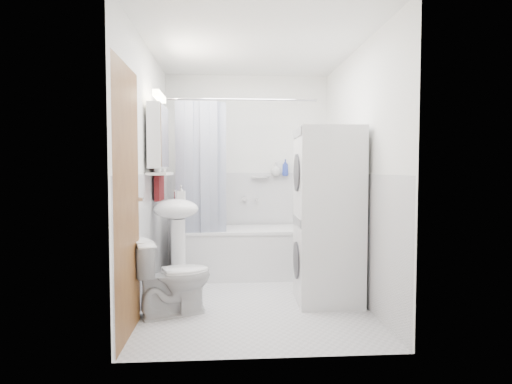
{
  "coord_description": "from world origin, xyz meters",
  "views": [
    {
      "loc": [
        -0.26,
        -4.03,
        1.24
      ],
      "look_at": [
        0.03,
        0.15,
        1.02
      ],
      "focal_mm": 30.0,
      "sensor_mm": 36.0,
      "label": 1
    }
  ],
  "objects": [
    {
      "name": "washer_dryer",
      "position": [
        0.68,
        -0.14,
        0.81
      ],
      "size": [
        0.6,
        0.59,
        1.63
      ],
      "rotation": [
        0.0,
        0.0,
        -0.03
      ],
      "color": "white",
      "rests_on": "ground"
    },
    {
      "name": "shelf",
      "position": [
        -0.89,
        0.1,
        1.2
      ],
      "size": [
        0.18,
        0.54,
        0.02
      ],
      "primitive_type": "cube",
      "color": "silver",
      "rests_on": "room_walls"
    },
    {
      "name": "shelf_cup",
      "position": [
        -0.89,
        0.22,
        1.26
      ],
      "size": [
        0.1,
        0.09,
        0.1
      ],
      "primitive_type": "imported",
      "color": "gray",
      "rests_on": "shelf"
    },
    {
      "name": "wainscot",
      "position": [
        0.0,
        0.29,
        0.6
      ],
      "size": [
        1.98,
        2.58,
        2.58
      ],
      "color": "silver",
      "rests_on": "ground"
    },
    {
      "name": "shelf_bottle",
      "position": [
        -0.89,
        -0.05,
        1.25
      ],
      "size": [
        0.07,
        0.18,
        0.07
      ],
      "primitive_type": "imported",
      "color": "gray",
      "rests_on": "shelf"
    },
    {
      "name": "curtain_rod",
      "position": [
        -0.09,
        0.64,
        2.0
      ],
      "size": [
        1.63,
        0.02,
        0.02
      ],
      "primitive_type": "cylinder",
      "rotation": [
        0.0,
        1.57,
        0.0
      ],
      "color": "silver",
      "rests_on": "room_walls"
    },
    {
      "name": "bathtub",
      "position": [
        -0.09,
        0.92,
        0.31
      ],
      "size": [
        1.45,
        0.69,
        0.55
      ],
      "color": "white",
      "rests_on": "ground"
    },
    {
      "name": "shower_caddy",
      "position": [
        0.16,
        1.24,
        1.15
      ],
      "size": [
        0.22,
        0.06,
        0.02
      ],
      "primitive_type": "cube",
      "color": "silver",
      "rests_on": "room_walls"
    },
    {
      "name": "door",
      "position": [
        -0.95,
        -0.55,
        1.0
      ],
      "size": [
        0.05,
        2.0,
        2.0
      ],
      "color": "brown",
      "rests_on": "ground"
    },
    {
      "name": "shampoo_a",
      "position": [
        0.35,
        1.24,
        1.23
      ],
      "size": [
        0.13,
        0.17,
        0.13
      ],
      "primitive_type": "imported",
      "color": "gray",
      "rests_on": "shower_caddy"
    },
    {
      "name": "soap_pump",
      "position": [
        -0.71,
        0.25,
        0.95
      ],
      "size": [
        0.08,
        0.17,
        0.08
      ],
      "primitive_type": "imported",
      "color": "gray",
      "rests_on": "sink"
    },
    {
      "name": "shampoo_b",
      "position": [
        0.47,
        1.24,
        1.2
      ],
      "size": [
        0.08,
        0.21,
        0.08
      ],
      "primitive_type": "imported",
      "color": "#283BA0",
      "rests_on": "shower_caddy"
    },
    {
      "name": "toilet",
      "position": [
        -0.72,
        -0.39,
        0.32
      ],
      "size": [
        0.75,
        0.59,
        0.65
      ],
      "primitive_type": "imported",
      "rotation": [
        0.0,
        0.0,
        1.96
      ],
      "color": "white",
      "rests_on": "ground"
    },
    {
      "name": "tub_spout",
      "position": [
        0.11,
        1.25,
        0.87
      ],
      "size": [
        0.04,
        0.12,
        0.04
      ],
      "primitive_type": "cylinder",
      "rotation": [
        1.57,
        0.0,
        0.0
      ],
      "color": "silver",
      "rests_on": "room_walls"
    },
    {
      "name": "medicine_cabinet",
      "position": [
        -0.9,
        0.1,
        1.57
      ],
      "size": [
        0.13,
        0.5,
        0.71
      ],
      "color": "white",
      "rests_on": "room_walls"
    },
    {
      "name": "room_walls",
      "position": [
        0.0,
        0.0,
        1.49
      ],
      "size": [
        2.6,
        2.6,
        2.6
      ],
      "color": "white",
      "rests_on": "ground"
    },
    {
      "name": "towel",
      "position": [
        -0.94,
        0.35,
        1.35
      ],
      "size": [
        0.07,
        0.34,
        0.83
      ],
      "color": "maroon",
      "rests_on": "room_walls"
    },
    {
      "name": "shower_curtain",
      "position": [
        -0.53,
        0.64,
        1.25
      ],
      "size": [
        0.55,
        0.02,
        1.45
      ],
      "color": "#142248",
      "rests_on": "curtain_rod"
    },
    {
      "name": "sink",
      "position": [
        -0.75,
        0.22,
        0.7
      ],
      "size": [
        0.44,
        0.37,
        1.04
      ],
      "color": "white",
      "rests_on": "ground"
    },
    {
      "name": "floor",
      "position": [
        0.0,
        0.0,
        0.0
      ],
      "size": [
        2.6,
        2.6,
        0.0
      ],
      "primitive_type": "plane",
      "color": "silver",
      "rests_on": "ground"
    }
  ]
}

